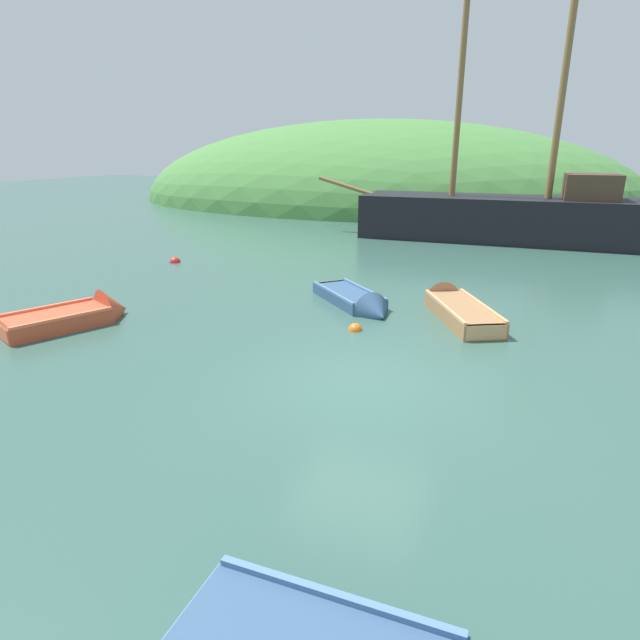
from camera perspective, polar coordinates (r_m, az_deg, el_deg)
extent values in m
plane|color=#33564C|center=(9.92, 4.64, -6.97)|extent=(120.00, 120.00, 0.00)
ellipsoid|color=#477F3D|center=(43.43, 5.86, 12.69)|extent=(39.86, 24.35, 12.58)
cube|color=black|center=(26.55, 19.02, 9.55)|extent=(13.02, 3.69, 2.82)
cube|color=#997A51|center=(26.40, 19.33, 12.47)|extent=(12.50, 3.40, 0.10)
cylinder|color=olive|center=(27.69, 2.86, 14.40)|extent=(2.95, 0.23, 0.97)
cylinder|color=olive|center=(26.66, 15.18, 24.56)|extent=(0.28, 0.28, 10.70)
cylinder|color=olive|center=(26.45, 25.07, 22.45)|extent=(0.30, 0.30, 9.63)
cube|color=#4C3828|center=(26.50, 27.51, 12.79)|extent=(2.23, 2.50, 1.10)
cube|color=#335175|center=(15.06, 3.09, 2.36)|extent=(2.63, 2.61, 0.41)
cone|color=#335175|center=(13.69, 6.23, 0.62)|extent=(1.19, 1.20, 1.03)
cube|color=#4F75A1|center=(16.14, 1.05, 3.70)|extent=(0.77, 0.78, 0.29)
cube|color=#4F75A1|center=(14.63, 3.92, 2.46)|extent=(0.83, 0.84, 0.05)
cube|color=#4F75A1|center=(15.42, 2.32, 3.31)|extent=(0.83, 0.84, 0.05)
cube|color=#4F75A1|center=(14.78, 1.37, 3.02)|extent=(1.89, 1.86, 0.07)
cube|color=#4F75A1|center=(15.23, 4.80, 3.42)|extent=(1.89, 1.86, 0.07)
cube|color=#4F75A1|center=(5.55, -13.47, -29.21)|extent=(0.12, 1.03, 0.32)
cube|color=#4F75A1|center=(5.21, -5.78, -31.19)|extent=(0.18, 1.06, 0.05)
cube|color=#4F75A1|center=(5.36, 1.62, -27.85)|extent=(2.35, 0.09, 0.07)
cube|color=#C64C2D|center=(14.36, -26.92, -0.31)|extent=(2.17, 2.71, 0.49)
cone|color=#C64C2D|center=(14.82, -21.48, 0.97)|extent=(1.37, 1.07, 1.23)
cube|color=#FF6E48|center=(14.08, -31.34, -1.05)|extent=(1.11, 0.59, 0.34)
cube|color=#FF6E48|center=(14.42, -25.47, 0.75)|extent=(1.16, 0.66, 0.05)
cube|color=#FF6E48|center=(14.20, -28.61, 0.03)|extent=(1.16, 0.66, 0.05)
cube|color=#FF6E48|center=(13.72, -26.30, 0.19)|extent=(1.05, 2.16, 0.07)
cube|color=#FF6E48|center=(14.85, -27.81, 1.24)|extent=(1.05, 2.16, 0.07)
cube|color=#9E7047|center=(13.82, 15.26, 0.44)|extent=(2.34, 3.15, 0.50)
cone|color=#9E7047|center=(15.49, 12.82, 2.56)|extent=(1.24, 1.12, 1.02)
cube|color=tan|center=(12.53, 17.63, -1.26)|extent=(0.91, 0.55, 0.35)
cube|color=tan|center=(14.23, 14.58, 1.83)|extent=(0.96, 0.62, 0.05)
cube|color=tan|center=(13.30, 16.13, 0.54)|extent=(0.96, 0.62, 0.05)
cube|color=tan|center=(13.93, 17.27, 1.61)|extent=(1.43, 2.64, 0.07)
cube|color=tan|center=(13.57, 13.41, 1.51)|extent=(1.43, 2.64, 0.07)
sphere|color=white|center=(16.33, 13.91, 2.80)|extent=(0.32, 0.32, 0.32)
sphere|color=red|center=(21.03, -15.54, 6.09)|extent=(0.42, 0.42, 0.42)
sphere|color=orange|center=(12.73, 3.87, -1.09)|extent=(0.34, 0.34, 0.34)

